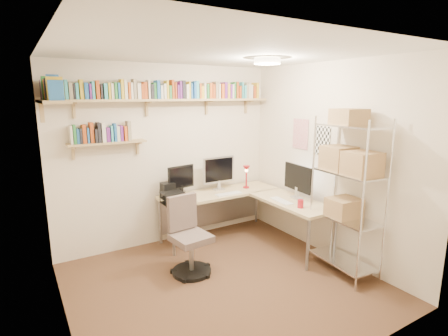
# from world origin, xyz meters

# --- Properties ---
(ground) EXTENTS (3.20, 3.20, 0.00)m
(ground) POSITION_xyz_m (0.00, 0.00, 0.00)
(ground) COLOR #47291E
(ground) RESTS_ON ground
(room_shell) EXTENTS (3.24, 3.04, 2.52)m
(room_shell) POSITION_xyz_m (0.00, 0.00, 1.55)
(room_shell) COLOR beige
(room_shell) RESTS_ON ground
(wall_shelves) EXTENTS (3.12, 1.09, 0.80)m
(wall_shelves) POSITION_xyz_m (-0.41, 1.30, 2.03)
(wall_shelves) COLOR tan
(wall_shelves) RESTS_ON ground
(corner_desk) EXTENTS (1.85, 1.76, 1.20)m
(corner_desk) POSITION_xyz_m (0.69, 0.95, 0.68)
(corner_desk) COLOR #CCBE85
(corner_desk) RESTS_ON ground
(office_chair) EXTENTS (0.49, 0.49, 0.93)m
(office_chair) POSITION_xyz_m (-0.21, 0.46, 0.39)
(office_chair) COLOR black
(office_chair) RESTS_ON ground
(wire_rack) EXTENTS (0.46, 0.83, 1.94)m
(wire_rack) POSITION_xyz_m (1.36, -0.48, 1.24)
(wire_rack) COLOR silver
(wire_rack) RESTS_ON ground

